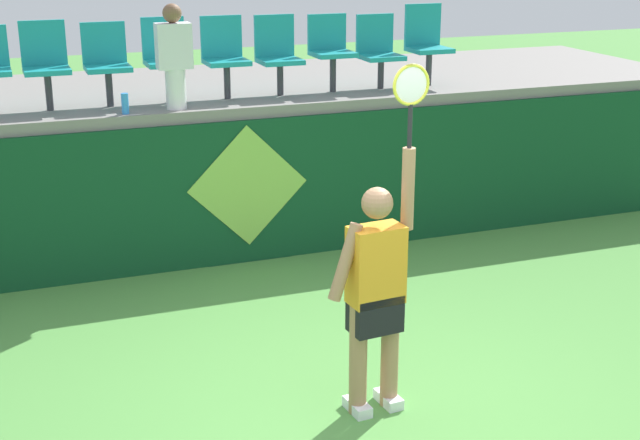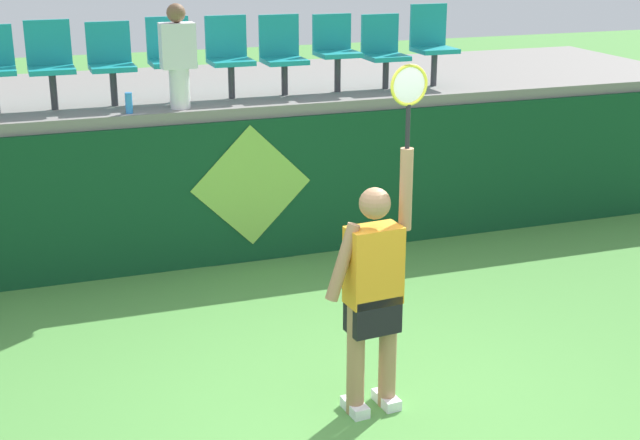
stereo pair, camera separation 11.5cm
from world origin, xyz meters
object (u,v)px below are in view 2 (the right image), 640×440
stadium_chair_8 (432,41)px  stadium_chair_3 (170,55)px  stadium_chair_2 (111,59)px  water_bottle (129,103)px  stadium_chair_1 (50,61)px  spectator_0 (178,55)px  tennis_player (374,289)px  stadium_chair_7 (383,49)px  stadium_chair_5 (282,52)px  stadium_chair_6 (335,48)px  stadium_chair_4 (229,53)px

stadium_chair_8 → stadium_chair_3: bearing=-179.9°
stadium_chair_3 → stadium_chair_2: bearing=-179.9°
water_bottle → stadium_chair_3: bearing=44.2°
water_bottle → stadium_chair_1: stadium_chair_1 is taller
stadium_chair_1 → spectator_0: spectator_0 is taller
tennis_player → stadium_chair_1: size_ratio=2.92×
stadium_chair_2 → stadium_chair_3: size_ratio=0.97×
stadium_chair_7 → spectator_0: (-2.38, -0.42, 0.10)m
stadium_chair_5 → stadium_chair_6: size_ratio=1.02×
water_bottle → stadium_chair_7: bearing=9.9°
stadium_chair_4 → stadium_chair_7: 1.76m
stadium_chair_3 → stadium_chair_7: stadium_chair_3 is taller
tennis_player → stadium_chair_4: (-0.04, 3.89, 1.14)m
stadium_chair_1 → stadium_chair_7: 3.57m
tennis_player → stadium_chair_4: bearing=90.6°
stadium_chair_2 → stadium_chair_6: bearing=-0.1°
stadium_chair_2 → stadium_chair_4: (1.22, 0.00, 0.01)m
stadium_chair_4 → spectator_0: size_ratio=0.82×
stadium_chair_1 → stadium_chair_6: size_ratio=1.04×
stadium_chair_1 → spectator_0: 1.26m
water_bottle → stadium_chair_8: bearing=8.3°
stadium_chair_6 → spectator_0: size_ratio=0.80×
stadium_chair_7 → stadium_chair_1: bearing=180.0°
stadium_chair_6 → stadium_chair_7: bearing=0.6°
stadium_chair_6 → spectator_0: 1.85m
tennis_player → stadium_chair_1: 4.46m
stadium_chair_3 → spectator_0: 0.42m
stadium_chair_3 → stadium_chair_4: (0.61, 0.00, -0.01)m
stadium_chair_5 → stadium_chair_6: 0.61m
stadium_chair_1 → stadium_chair_2: 0.59m
stadium_chair_7 → spectator_0: bearing=-170.0°
stadium_chair_5 → stadium_chair_6: stadium_chair_5 is taller
water_bottle → stadium_chair_5: stadium_chair_5 is taller
stadium_chair_7 → stadium_chair_4: bearing=180.0°
stadium_chair_3 → stadium_chair_8: bearing=0.1°
stadium_chair_6 → stadium_chair_3: bearing=179.9°
water_bottle → stadium_chair_2: (-0.09, 0.50, 0.36)m
stadium_chair_7 → water_bottle: bearing=-170.1°
stadium_chair_3 → spectator_0: bearing=-90.0°
stadium_chair_4 → spectator_0: 0.75m
tennis_player → spectator_0: 3.73m
spectator_0 → water_bottle: bearing=-170.6°
stadium_chair_1 → spectator_0: size_ratio=0.84×
stadium_chair_2 → water_bottle: bearing=-80.4°
stadium_chair_1 → stadium_chair_8: size_ratio=0.96×
stadium_chair_1 → spectator_0: bearing=-19.5°
water_bottle → stadium_chair_4: size_ratio=0.24×
tennis_player → stadium_chair_5: 4.09m
stadium_chair_6 → stadium_chair_2: bearing=179.9°
stadium_chair_4 → spectator_0: (-0.61, -0.42, 0.07)m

